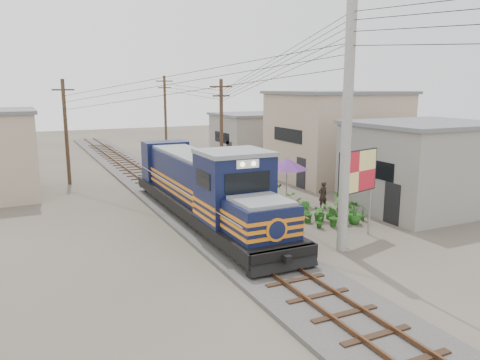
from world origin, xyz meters
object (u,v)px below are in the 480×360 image
vendor (323,195)px  locomotive (204,188)px  market_umbrella (287,164)px  billboard (358,174)px

vendor → locomotive: bearing=-8.9°
market_umbrella → billboard: bearing=-93.9°
market_umbrella → vendor: bearing=-52.2°
locomotive → vendor: size_ratio=10.11×
locomotive → market_umbrella: 5.52m
billboard → market_umbrella: bearing=70.7°
locomotive → vendor: locomotive is taller
locomotive → market_umbrella: (5.36, 1.15, 0.64)m
billboard → vendor: billboard is taller
locomotive → vendor: bearing=-4.3°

